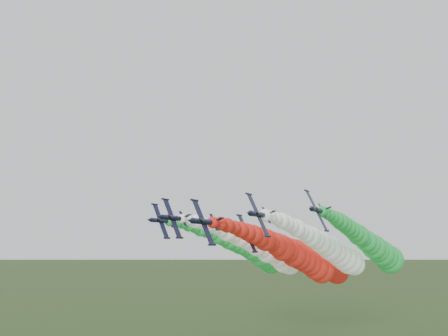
{
  "coord_description": "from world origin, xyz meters",
  "views": [
    {
      "loc": [
        46.48,
        -90.55,
        37.77
      ],
      "look_at": [
        -1.05,
        2.52,
        55.75
      ],
      "focal_mm": 35.0,
      "sensor_mm": 36.0,
      "label": 1
    }
  ],
  "objects_px": {
    "jet_lead": "(295,256)",
    "jet_inner_left": "(265,251)",
    "jet_inner_right": "(332,250)",
    "jet_outer_right": "(374,247)",
    "jet_trail": "(318,261)",
    "jet_outer_left": "(249,250)"
  },
  "relations": [
    {
      "from": "jet_lead",
      "to": "jet_inner_left",
      "type": "xyz_separation_m",
      "value": [
        -13.27,
        9.86,
        1.21
      ]
    },
    {
      "from": "jet_inner_right",
      "to": "jet_outer_right",
      "type": "bearing_deg",
      "value": 49.07
    },
    {
      "from": "jet_lead",
      "to": "jet_trail",
      "type": "height_order",
      "value": "jet_lead"
    },
    {
      "from": "jet_inner_right",
      "to": "jet_trail",
      "type": "distance_m",
      "value": 18.02
    },
    {
      "from": "jet_lead",
      "to": "jet_outer_right",
      "type": "xyz_separation_m",
      "value": [
        19.31,
        22.01,
        2.41
      ]
    },
    {
      "from": "jet_lead",
      "to": "jet_trail",
      "type": "xyz_separation_m",
      "value": [
        -0.0,
        25.11,
        -2.39
      ]
    },
    {
      "from": "jet_outer_left",
      "to": "jet_outer_right",
      "type": "relative_size",
      "value": 1.0
    },
    {
      "from": "jet_lead",
      "to": "jet_outer_right",
      "type": "distance_m",
      "value": 29.38
    },
    {
      "from": "jet_lead",
      "to": "jet_outer_left",
      "type": "distance_m",
      "value": 32.65
    },
    {
      "from": "jet_outer_left",
      "to": "jet_trail",
      "type": "bearing_deg",
      "value": 7.89
    },
    {
      "from": "jet_outer_left",
      "to": "jet_trail",
      "type": "height_order",
      "value": "jet_outer_left"
    },
    {
      "from": "jet_trail",
      "to": "jet_lead",
      "type": "bearing_deg",
      "value": -89.99
    },
    {
      "from": "jet_inner_left",
      "to": "jet_inner_right",
      "type": "relative_size",
      "value": 1.0
    },
    {
      "from": "jet_inner_right",
      "to": "jet_outer_right",
      "type": "relative_size",
      "value": 0.99
    },
    {
      "from": "jet_lead",
      "to": "jet_outer_right",
      "type": "height_order",
      "value": "jet_outer_right"
    },
    {
      "from": "jet_outer_right",
      "to": "jet_outer_left",
      "type": "bearing_deg",
      "value": -179.64
    },
    {
      "from": "jet_lead",
      "to": "jet_inner_right",
      "type": "relative_size",
      "value": 1.01
    },
    {
      "from": "jet_inner_right",
      "to": "jet_lead",
      "type": "bearing_deg",
      "value": -131.65
    },
    {
      "from": "jet_inner_left",
      "to": "jet_outer_left",
      "type": "bearing_deg",
      "value": 132.96
    },
    {
      "from": "jet_lead",
      "to": "jet_outer_right",
      "type": "relative_size",
      "value": 0.99
    },
    {
      "from": "jet_outer_right",
      "to": "jet_lead",
      "type": "bearing_deg",
      "value": -131.26
    },
    {
      "from": "jet_outer_right",
      "to": "jet_trail",
      "type": "relative_size",
      "value": 1.0
    }
  ]
}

